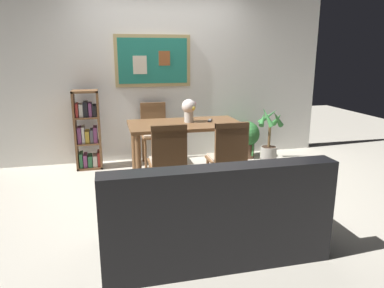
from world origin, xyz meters
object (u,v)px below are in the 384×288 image
at_px(dining_table, 185,131).
at_px(dining_chair_near_left, 168,157).
at_px(dining_chair_far_left, 154,128).
at_px(bookshelf, 88,133).
at_px(dining_chair_near_right, 228,153).
at_px(potted_palm, 269,141).
at_px(potted_ivy, 247,137).
at_px(leather_couch, 211,218).
at_px(flower_vase, 189,109).
at_px(tv_remote, 210,120).

height_order(dining_table, dining_chair_near_left, dining_chair_near_left).
height_order(dining_chair_far_left, bookshelf, bookshelf).
height_order(dining_chair_near_right, potted_palm, dining_chair_near_right).
relative_size(bookshelf, potted_ivy, 1.93).
xyz_separation_m(dining_chair_far_left, leather_couch, (0.11, -2.67, -0.22)).
bearing_deg(flower_vase, potted_ivy, 31.54).
relative_size(dining_table, potted_palm, 1.68).
bearing_deg(leather_couch, dining_chair_far_left, 92.38).
xyz_separation_m(dining_table, flower_vase, (0.06, 0.04, 0.28)).
bearing_deg(dining_table, dining_chair_near_left, -115.62).
relative_size(potted_ivy, tv_remote, 3.66).
xyz_separation_m(potted_ivy, flower_vase, (-1.11, -0.68, 0.60)).
height_order(dining_chair_near_left, leather_couch, dining_chair_near_left).
bearing_deg(dining_chair_near_left, potted_ivy, 43.94).
relative_size(dining_chair_far_left, potted_ivy, 1.55).
xyz_separation_m(potted_palm, flower_vase, (-1.34, -0.37, 0.60)).
relative_size(dining_chair_near_right, leather_couch, 0.51).
bearing_deg(bookshelf, dining_table, -30.83).
relative_size(dining_chair_near_right, potted_ivy, 1.55).
distance_m(dining_table, flower_vase, 0.29).
bearing_deg(dining_chair_near_right, flower_vase, 107.84).
bearing_deg(tv_remote, flower_vase, 178.55).
xyz_separation_m(potted_ivy, potted_palm, (0.24, -0.31, -0.00)).
relative_size(dining_table, bookshelf, 1.29).
distance_m(leather_couch, flower_vase, 2.02).
bearing_deg(tv_remote, potted_ivy, 39.90).
bearing_deg(flower_vase, dining_chair_near_right, -72.16).
xyz_separation_m(dining_chair_near_right, dining_chair_far_left, (-0.63, 1.59, 0.00)).
relative_size(dining_chair_near_right, tv_remote, 5.67).
relative_size(leather_couch, flower_vase, 5.94).
distance_m(dining_chair_far_left, flower_vase, 0.93).
bearing_deg(dining_chair_near_right, tv_remote, 88.64).
xyz_separation_m(dining_chair_far_left, flower_vase, (0.36, -0.76, 0.40)).
bearing_deg(flower_vase, tv_remote, -1.45).
xyz_separation_m(leather_couch, potted_palm, (1.59, 2.27, 0.02)).
height_order(dining_chair_near_right, flower_vase, flower_vase).
bearing_deg(dining_chair_far_left, dining_chair_near_right, -68.46).
height_order(dining_table, flower_vase, flower_vase).
height_order(dining_chair_near_left, flower_vase, flower_vase).
relative_size(dining_chair_far_left, leather_couch, 0.51).
bearing_deg(bookshelf, potted_palm, -7.36).
height_order(potted_ivy, tv_remote, tv_remote).
bearing_deg(tv_remote, dining_chair_far_left, 129.99).
bearing_deg(tv_remote, dining_chair_near_right, -91.36).
relative_size(bookshelf, potted_palm, 1.31).
bearing_deg(dining_table, dining_chair_near_right, -67.29).
height_order(leather_couch, bookshelf, bookshelf).
relative_size(dining_chair_near_right, flower_vase, 3.01).
relative_size(dining_chair_near_left, leather_couch, 0.51).
xyz_separation_m(leather_couch, bookshelf, (-1.08, 2.61, 0.21)).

